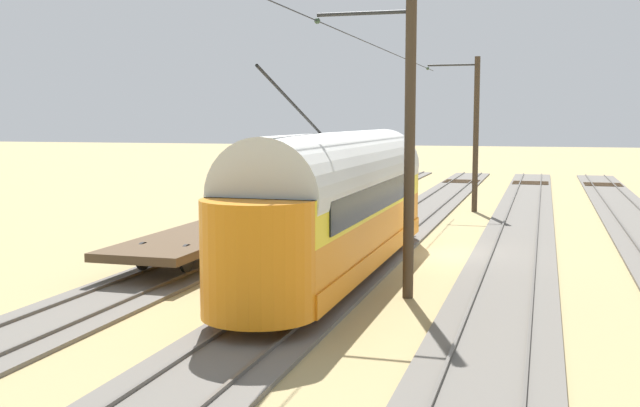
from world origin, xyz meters
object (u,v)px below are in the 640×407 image
vintage_streetcar (339,201)px  catenary_pole_foreground (475,132)px  catenary_pole_mid_near (407,144)px  track_end_bumper (339,198)px  flatcar_adjacent (229,227)px

vintage_streetcar → catenary_pole_foreground: (-2.42, -17.37, 1.80)m
catenary_pole_foreground → catenary_pole_mid_near: size_ratio=1.00×
vintage_streetcar → track_end_bumper: vintage_streetcar is taller
catenary_pole_mid_near → track_end_bumper: catenary_pole_mid_near is taller
catenary_pole_mid_near → vintage_streetcar: bearing=-43.7°
catenary_pole_mid_near → catenary_pole_foreground: bearing=-90.0°
vintage_streetcar → track_end_bumper: bearing=-75.0°
catenary_pole_mid_near → track_end_bumper: bearing=-70.4°
vintage_streetcar → track_end_bumper: 19.05m
flatcar_adjacent → track_end_bumper: 15.18m
flatcar_adjacent → catenary_pole_mid_near: size_ratio=1.72×
catenary_pole_foreground → vintage_streetcar: bearing=82.1°
flatcar_adjacent → track_end_bumper: (0.00, -15.18, -0.46)m
vintage_streetcar → flatcar_adjacent: vintage_streetcar is taller
catenary_pole_foreground → catenary_pole_mid_near: (0.00, 19.68, 0.00)m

